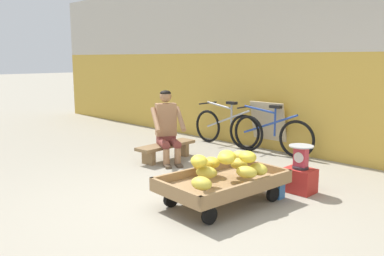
{
  "coord_description": "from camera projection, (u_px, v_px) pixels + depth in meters",
  "views": [
    {
      "loc": [
        3.04,
        -2.9,
        1.65
      ],
      "look_at": [
        -0.61,
        0.79,
        0.75
      ],
      "focal_mm": 37.89,
      "sensor_mm": 36.0,
      "label": 1
    }
  ],
  "objects": [
    {
      "name": "bicycle_near_left",
      "position": [
        227.0,
        128.0,
        7.62
      ],
      "size": [
        1.66,
        0.48,
        0.86
      ],
      "color": "black",
      "rests_on": "ground"
    },
    {
      "name": "plastic_crate",
      "position": [
        300.0,
        180.0,
        5.03
      ],
      "size": [
        0.36,
        0.28,
        0.3
      ],
      "color": "red",
      "rests_on": "ground"
    },
    {
      "name": "banana_cart",
      "position": [
        223.0,
        184.0,
        4.59
      ],
      "size": [
        0.95,
        1.5,
        0.36
      ],
      "color": "#99754C",
      "rests_on": "ground"
    },
    {
      "name": "sign_board",
      "position": [
        269.0,
        126.0,
        7.28
      ],
      "size": [
        0.7,
        0.23,
        0.88
      ],
      "color": "#C6B289",
      "rests_on": "ground"
    },
    {
      "name": "low_bench",
      "position": [
        166.0,
        148.0,
        6.61
      ],
      "size": [
        0.35,
        1.11,
        0.27
      ],
      "color": "olive",
      "rests_on": "ground"
    },
    {
      "name": "shopping_bag",
      "position": [
        276.0,
        188.0,
        4.84
      ],
      "size": [
        0.18,
        0.12,
        0.24
      ],
      "primitive_type": "cube",
      "color": "#3370B7",
      "rests_on": "ground"
    },
    {
      "name": "vendor_seated",
      "position": [
        167.0,
        127.0,
        6.47
      ],
      "size": [
        0.74,
        0.64,
        1.14
      ],
      "color": "#9E704C",
      "rests_on": "ground"
    },
    {
      "name": "weighing_scale",
      "position": [
        301.0,
        157.0,
        4.97
      ],
      "size": [
        0.3,
        0.3,
        0.29
      ],
      "color": "#28282D",
      "rests_on": "plastic_crate"
    },
    {
      "name": "bicycle_far_left",
      "position": [
        269.0,
        134.0,
        7.03
      ],
      "size": [
        1.66,
        0.48,
        0.86
      ],
      "color": "black",
      "rests_on": "ground"
    },
    {
      "name": "ground_plane",
      "position": [
        181.0,
        211.0,
        4.42
      ],
      "size": [
        80.0,
        80.0,
        0.0
      ],
      "primitive_type": "plane",
      "color": "gray"
    },
    {
      "name": "banana_pile",
      "position": [
        226.0,
        164.0,
        4.55
      ],
      "size": [
        0.86,
        1.38,
        0.27
      ],
      "color": "gold",
      "rests_on": "banana_cart"
    },
    {
      "name": "back_wall",
      "position": [
        332.0,
        61.0,
        6.51
      ],
      "size": [
        16.0,
        0.3,
        3.21
      ],
      "color": "gold",
      "rests_on": "ground"
    }
  ]
}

